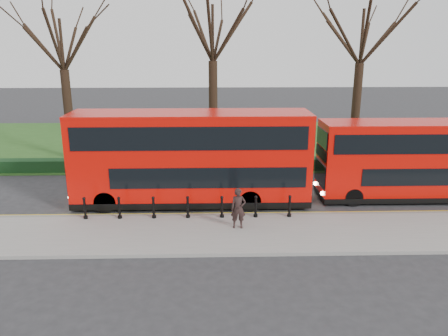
{
  "coord_description": "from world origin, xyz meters",
  "views": [
    {
      "loc": [
        1.97,
        -20.25,
        8.03
      ],
      "look_at": [
        2.51,
        0.5,
        2.0
      ],
      "focal_mm": 35.0,
      "sensor_mm": 36.0,
      "label": 1
    }
  ],
  "objects_px": {
    "bus_rear": "(419,161)",
    "pedestrian": "(238,208)",
    "bollard_row": "(188,207)",
    "bus_lead": "(191,159)"
  },
  "relations": [
    {
      "from": "pedestrian",
      "to": "bollard_row",
      "type": "bearing_deg",
      "value": 152.12
    },
    {
      "from": "bus_rear",
      "to": "pedestrian",
      "type": "bearing_deg",
      "value": -158.03
    },
    {
      "from": "bus_lead",
      "to": "bus_rear",
      "type": "relative_size",
      "value": 1.14
    },
    {
      "from": "bus_lead",
      "to": "pedestrian",
      "type": "distance_m",
      "value": 4.32
    },
    {
      "from": "bus_rear",
      "to": "pedestrian",
      "type": "xyz_separation_m",
      "value": [
        -9.64,
        -3.89,
        -1.02
      ]
    },
    {
      "from": "bollard_row",
      "to": "pedestrian",
      "type": "height_order",
      "value": "pedestrian"
    },
    {
      "from": "bollard_row",
      "to": "bus_rear",
      "type": "distance_m",
      "value": 12.29
    },
    {
      "from": "bus_lead",
      "to": "pedestrian",
      "type": "relative_size",
      "value": 6.58
    },
    {
      "from": "bollard_row",
      "to": "bus_rear",
      "type": "bearing_deg",
      "value": 12.74
    },
    {
      "from": "pedestrian",
      "to": "bus_rear",
      "type": "bearing_deg",
      "value": 21.85
    }
  ]
}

